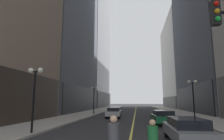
% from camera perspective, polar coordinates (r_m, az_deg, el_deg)
% --- Properties ---
extents(ground_plane, '(200.00, 200.00, 0.00)m').
position_cam_1_polar(ground_plane, '(38.33, 7.13, -12.61)').
color(ground_plane, '#2D2D30').
extents(sidewalk_left, '(4.50, 78.00, 0.15)m').
position_cam_1_polar(sidewalk_left, '(39.30, -5.29, -12.45)').
color(sidewalk_left, '#ADA8A0').
rests_on(sidewalk_left, ground).
extents(sidewalk_right, '(4.50, 78.00, 0.15)m').
position_cam_1_polar(sidewalk_right, '(39.11, 19.57, -11.98)').
color(sidewalk_right, '#ADA8A0').
rests_on(sidewalk_right, ground).
extents(lane_centre_stripe, '(0.16, 70.00, 0.01)m').
position_cam_1_polar(lane_centre_stripe, '(38.33, 7.13, -12.61)').
color(lane_centre_stripe, '#E5D64C').
rests_on(lane_centre_stripe, ground).
extents(building_left_far, '(15.71, 26.00, 67.46)m').
position_cam_1_polar(building_left_far, '(73.10, -8.30, 16.20)').
color(building_left_far, gray).
rests_on(building_left_far, ground).
extents(building_right_far, '(11.66, 26.00, 28.94)m').
position_cam_1_polar(building_right_far, '(66.34, 21.26, 1.85)').
color(building_right_far, '#A8A399').
rests_on(building_right_far, ground).
extents(car_grey, '(1.80, 4.74, 1.32)m').
position_cam_1_polar(car_grey, '(10.88, 21.75, -16.53)').
color(car_grey, slate).
rests_on(car_grey, ground).
extents(car_green, '(2.03, 4.15, 1.32)m').
position_cam_1_polar(car_green, '(18.63, 15.30, -13.62)').
color(car_green, '#196038').
rests_on(car_green, ground).
extents(car_silver, '(1.95, 4.40, 1.32)m').
position_cam_1_polar(car_silver, '(25.42, 0.56, -12.72)').
color(car_silver, '#B7B7BC').
rests_on(car_silver, ground).
extents(pedestrian_with_orange_bag, '(0.47, 0.47, 1.75)m').
position_cam_1_polar(pedestrian_with_orange_bag, '(6.03, 0.51, -20.57)').
color(pedestrian_with_orange_bag, black).
rests_on(pedestrian_with_orange_bag, ground).
extents(street_lamp_left_near, '(1.06, 0.36, 4.43)m').
position_cam_1_polar(street_lamp_left_near, '(13.67, -22.53, -4.21)').
color(street_lamp_left_near, black).
rests_on(street_lamp_left_near, ground).
extents(street_lamp_left_far, '(1.06, 0.36, 4.43)m').
position_cam_1_polar(street_lamp_left_far, '(30.21, -5.51, -7.34)').
color(street_lamp_left_far, black).
rests_on(street_lamp_left_far, ground).
extents(street_lamp_right_mid, '(1.06, 0.36, 4.43)m').
position_cam_1_polar(street_lamp_right_mid, '(21.98, 23.47, -5.85)').
color(street_lamp_right_mid, black).
rests_on(street_lamp_right_mid, ground).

